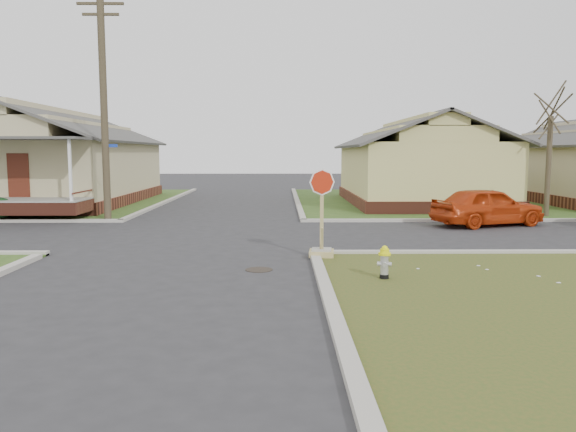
{
  "coord_description": "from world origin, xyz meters",
  "views": [
    {
      "loc": [
        2.73,
        -13.4,
        2.73
      ],
      "look_at": [
        2.9,
        1.0,
        1.1
      ],
      "focal_mm": 35.0,
      "sensor_mm": 36.0,
      "label": 1
    }
  ],
  "objects_px": {
    "stop_sign": "(322,237)",
    "red_sedan": "(487,206)",
    "fire_hydrant": "(384,260)",
    "utility_pole": "(104,103)"
  },
  "relations": [
    {
      "from": "stop_sign",
      "to": "fire_hydrant",
      "type": "bearing_deg",
      "value": -60.53
    },
    {
      "from": "red_sedan",
      "to": "fire_hydrant",
      "type": "bearing_deg",
      "value": 130.19
    },
    {
      "from": "utility_pole",
      "to": "red_sedan",
      "type": "distance_m",
      "value": 15.24
    },
    {
      "from": "utility_pole",
      "to": "fire_hydrant",
      "type": "bearing_deg",
      "value": -49.12
    },
    {
      "from": "stop_sign",
      "to": "red_sedan",
      "type": "xyz_separation_m",
      "value": [
        6.67,
        6.41,
        0.19
      ]
    },
    {
      "from": "utility_pole",
      "to": "stop_sign",
      "type": "height_order",
      "value": "utility_pole"
    },
    {
      "from": "utility_pole",
      "to": "stop_sign",
      "type": "relative_size",
      "value": 3.96
    },
    {
      "from": "red_sedan",
      "to": "stop_sign",
      "type": "bearing_deg",
      "value": 115.45
    },
    {
      "from": "utility_pole",
      "to": "red_sedan",
      "type": "relative_size",
      "value": 2.11
    },
    {
      "from": "utility_pole",
      "to": "fire_hydrant",
      "type": "relative_size",
      "value": 12.58
    }
  ]
}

